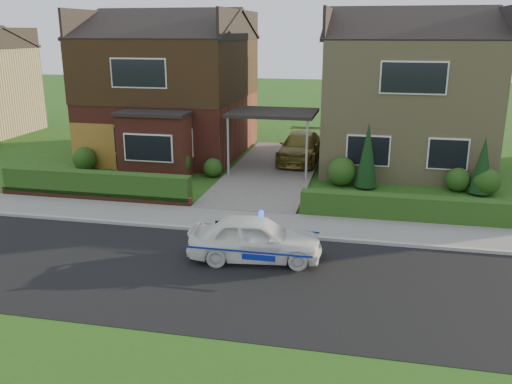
# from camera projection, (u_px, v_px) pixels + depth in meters

# --- Properties ---
(ground) EXTENTS (120.00, 120.00, 0.00)m
(ground) POSITION_uv_depth(u_px,v_px,m) (198.00, 273.00, 14.38)
(ground) COLOR #195115
(ground) RESTS_ON ground
(road) EXTENTS (60.00, 6.00, 0.02)m
(road) POSITION_uv_depth(u_px,v_px,m) (198.00, 273.00, 14.38)
(road) COLOR black
(road) RESTS_ON ground
(kerb) EXTENTS (60.00, 0.16, 0.12)m
(kerb) POSITION_uv_depth(u_px,v_px,m) (227.00, 231.00, 17.22)
(kerb) COLOR #9E9993
(kerb) RESTS_ON ground
(sidewalk) EXTENTS (60.00, 2.00, 0.10)m
(sidewalk) POSITION_uv_depth(u_px,v_px,m) (235.00, 221.00, 18.20)
(sidewalk) COLOR slate
(sidewalk) RESTS_ON ground
(driveway) EXTENTS (3.80, 12.00, 0.12)m
(driveway) POSITION_uv_depth(u_px,v_px,m) (272.00, 171.00, 24.66)
(driveway) COLOR #666059
(driveway) RESTS_ON ground
(house_left) EXTENTS (7.50, 9.53, 7.25)m
(house_left) POSITION_uv_depth(u_px,v_px,m) (171.00, 79.00, 27.46)
(house_left) COLOR maroon
(house_left) RESTS_ON ground
(house_right) EXTENTS (7.50, 8.06, 7.25)m
(house_right) POSITION_uv_depth(u_px,v_px,m) (407.00, 87.00, 25.28)
(house_right) COLOR tan
(house_right) RESTS_ON ground
(carport_link) EXTENTS (3.80, 3.00, 2.77)m
(carport_link) POSITION_uv_depth(u_px,v_px,m) (273.00, 114.00, 23.88)
(carport_link) COLOR black
(carport_link) RESTS_ON ground
(garage_door) EXTENTS (2.20, 0.10, 2.10)m
(garage_door) POSITION_uv_depth(u_px,v_px,m) (94.00, 146.00, 25.06)
(garage_door) COLOR #946220
(garage_door) RESTS_ON ground
(dwarf_wall) EXTENTS (7.70, 0.25, 0.36)m
(dwarf_wall) POSITION_uv_depth(u_px,v_px,m) (94.00, 196.00, 20.45)
(dwarf_wall) COLOR maroon
(dwarf_wall) RESTS_ON ground
(hedge_left) EXTENTS (7.50, 0.55, 0.90)m
(hedge_left) POSITION_uv_depth(u_px,v_px,m) (97.00, 200.00, 20.64)
(hedge_left) COLOR #163D13
(hedge_left) RESTS_ON ground
(hedge_right) EXTENTS (7.50, 0.55, 0.80)m
(hedge_right) POSITION_uv_depth(u_px,v_px,m) (411.00, 222.00, 18.23)
(hedge_right) COLOR #163D13
(hedge_right) RESTS_ON ground
(shrub_left_far) EXTENTS (1.08, 1.08, 1.08)m
(shrub_left_far) POSITION_uv_depth(u_px,v_px,m) (85.00, 159.00, 24.82)
(shrub_left_far) COLOR #163D13
(shrub_left_far) RESTS_ON ground
(shrub_left_mid) EXTENTS (1.32, 1.32, 1.32)m
(shrub_left_mid) POSITION_uv_depth(u_px,v_px,m) (176.00, 162.00, 23.70)
(shrub_left_mid) COLOR #163D13
(shrub_left_mid) RESTS_ON ground
(shrub_left_near) EXTENTS (0.84, 0.84, 0.84)m
(shrub_left_near) POSITION_uv_depth(u_px,v_px,m) (213.00, 168.00, 23.73)
(shrub_left_near) COLOR #163D13
(shrub_left_near) RESTS_ON ground
(shrub_right_near) EXTENTS (1.20, 1.20, 1.20)m
(shrub_right_near) POSITION_uv_depth(u_px,v_px,m) (342.00, 171.00, 22.37)
(shrub_right_near) COLOR #163D13
(shrub_right_near) RESTS_ON ground
(shrub_right_mid) EXTENTS (0.96, 0.96, 0.96)m
(shrub_right_mid) POSITION_uv_depth(u_px,v_px,m) (458.00, 180.00, 21.58)
(shrub_right_mid) COLOR #163D13
(shrub_right_mid) RESTS_ON ground
(shrub_right_far) EXTENTS (1.08, 1.08, 1.08)m
(shrub_right_far) POSITION_uv_depth(u_px,v_px,m) (486.00, 182.00, 21.08)
(shrub_right_far) COLOR #163D13
(shrub_right_far) RESTS_ON ground
(conifer_a) EXTENTS (0.90, 0.90, 2.60)m
(conifer_a) POSITION_uv_depth(u_px,v_px,m) (367.00, 157.00, 21.78)
(conifer_a) COLOR black
(conifer_a) RESTS_ON ground
(conifer_b) EXTENTS (0.90, 0.90, 2.20)m
(conifer_b) POSITION_uv_depth(u_px,v_px,m) (483.00, 167.00, 20.96)
(conifer_b) COLOR black
(conifer_b) RESTS_ON ground
(police_car) EXTENTS (3.42, 3.87, 1.43)m
(police_car) POSITION_uv_depth(u_px,v_px,m) (255.00, 239.00, 15.06)
(police_car) COLOR white
(police_car) RESTS_ON ground
(driveway_car) EXTENTS (1.88, 4.57, 1.32)m
(driveway_car) POSITION_uv_depth(u_px,v_px,m) (300.00, 147.00, 26.12)
(driveway_car) COLOR olive
(driveway_car) RESTS_ON driveway
(potted_plant_a) EXTENTS (0.41, 0.31, 0.71)m
(potted_plant_a) POSITION_uv_depth(u_px,v_px,m) (56.00, 183.00, 21.52)
(potted_plant_a) COLOR gray
(potted_plant_a) RESTS_ON ground
(potted_plant_b) EXTENTS (0.57, 0.54, 0.81)m
(potted_plant_b) POSITION_uv_depth(u_px,v_px,m) (76.00, 179.00, 21.94)
(potted_plant_b) COLOR gray
(potted_plant_b) RESTS_ON ground
(potted_plant_c) EXTENTS (0.42, 0.42, 0.71)m
(potted_plant_c) POSITION_uv_depth(u_px,v_px,m) (96.00, 185.00, 21.35)
(potted_plant_c) COLOR gray
(potted_plant_c) RESTS_ON ground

